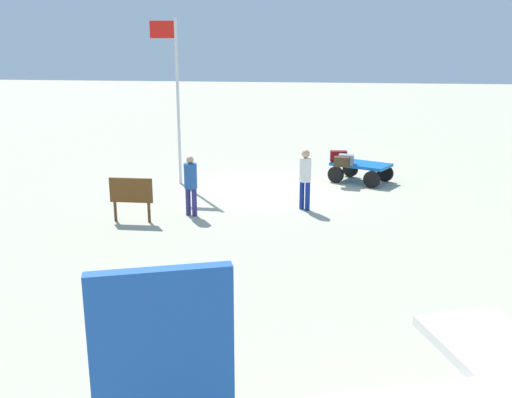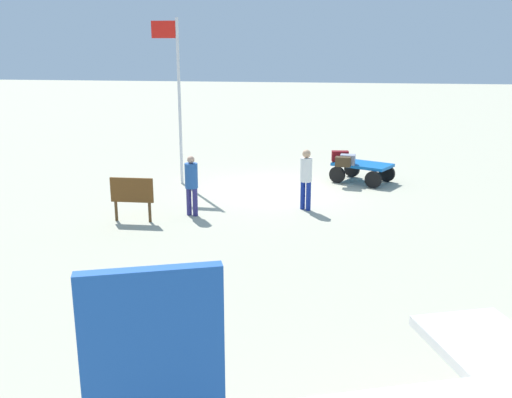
% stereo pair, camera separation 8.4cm
% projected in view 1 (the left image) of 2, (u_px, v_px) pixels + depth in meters
% --- Properties ---
extents(ground_plane, '(120.00, 120.00, 0.00)m').
position_uv_depth(ground_plane, '(277.00, 189.00, 18.69)').
color(ground_plane, '#B6B196').
extents(luggage_cart, '(2.26, 1.97, 0.67)m').
position_uv_depth(luggage_cart, '(360.00, 168.00, 19.57)').
color(luggage_cart, '#0E5AAE').
rests_on(luggage_cart, ground).
extents(suitcase_olive, '(0.53, 0.35, 0.32)m').
position_uv_depth(suitcase_olive, '(342.00, 162.00, 18.94)').
color(suitcase_olive, '#3B2D1B').
rests_on(suitcase_olive, luggage_cart).
extents(suitcase_tan, '(0.60, 0.35, 0.36)m').
position_uv_depth(suitcase_tan, '(338.00, 156.00, 19.82)').
color(suitcase_tan, maroon).
rests_on(suitcase_tan, luggage_cart).
extents(suitcase_dark, '(0.53, 0.41, 0.33)m').
position_uv_depth(suitcase_dark, '(346.00, 159.00, 19.28)').
color(suitcase_dark, gray).
rests_on(suitcase_dark, luggage_cart).
extents(worker_lead, '(0.46, 0.46, 1.74)m').
position_uv_depth(worker_lead, '(305.00, 175.00, 16.06)').
color(worker_lead, navy).
rests_on(worker_lead, ground).
extents(worker_trailing, '(0.44, 0.44, 1.67)m').
position_uv_depth(worker_trailing, '(191.00, 181.00, 15.50)').
color(worker_trailing, navy).
rests_on(worker_trailing, ground).
extents(flagpole, '(0.91, 0.10, 5.44)m').
position_uv_depth(flagpole, '(175.00, 90.00, 18.64)').
color(flagpole, silver).
rests_on(flagpole, ground).
extents(signboard, '(1.16, 0.12, 1.19)m').
position_uv_depth(signboard, '(131.00, 193.00, 15.00)').
color(signboard, '#4C3319').
rests_on(signboard, ground).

